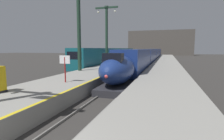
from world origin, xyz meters
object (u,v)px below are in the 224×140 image
at_px(station_column_mid, 79,18).
at_px(station_column_far, 107,30).
at_px(departure_info_board, 65,63).
at_px(highspeed_train_main, 151,55).
at_px(regional_train_adjacent, 112,55).

height_order(station_column_mid, station_column_far, station_column_mid).
distance_m(station_column_far, departure_info_board, 18.03).
distance_m(highspeed_train_main, station_column_mid, 30.57).
xyz_separation_m(regional_train_adjacent, station_column_mid, (2.20, -20.79, 5.13)).
relative_size(regional_train_adjacent, station_column_mid, 3.49).
xyz_separation_m(station_column_mid, departure_info_board, (2.45, -7.18, -4.71)).
height_order(highspeed_train_main, station_column_mid, station_column_mid).
bearing_deg(departure_info_board, highspeed_train_main, 84.64).
bearing_deg(station_column_far, departure_info_board, -81.93).
xyz_separation_m(highspeed_train_main, regional_train_adjacent, (-8.10, -8.73, 0.16)).
xyz_separation_m(regional_train_adjacent, station_column_far, (2.20, -10.65, 4.78)).
distance_m(highspeed_train_main, station_column_far, 20.85).
height_order(highspeed_train_main, departure_info_board, highspeed_train_main).
bearing_deg(departure_info_board, station_column_far, 98.07).
bearing_deg(highspeed_train_main, departure_info_board, -95.36).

